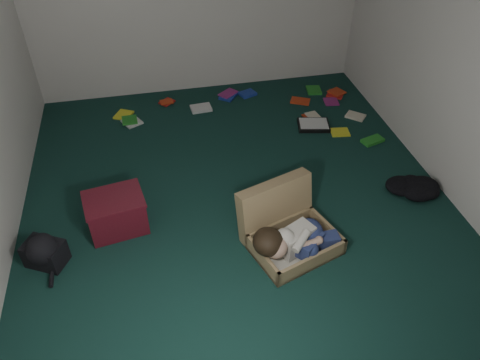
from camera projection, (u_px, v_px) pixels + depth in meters
name	position (u px, v px, depth m)	size (l,w,h in m)	color
floor	(237.00, 198.00, 4.51)	(4.50, 4.50, 0.00)	#10302A
wall_front	(344.00, 317.00, 1.99)	(4.50, 4.50, 0.00)	silver
wall_right	(464.00, 53.00, 4.00)	(4.50, 4.50, 0.00)	silver
suitcase	(287.00, 228.00, 3.99)	(0.88, 0.86, 0.51)	#9B8055
person	(294.00, 240.00, 3.83)	(0.78, 0.39, 0.32)	beige
maroon_bin	(116.00, 213.00, 4.10)	(0.56, 0.47, 0.35)	#52101B
backpack	(45.00, 253.00, 3.83)	(0.39, 0.31, 0.23)	black
clothing_pile	(414.00, 187.00, 4.52)	(0.48, 0.39, 0.15)	black
paper_tray	(314.00, 125.00, 5.46)	(0.41, 0.34, 0.05)	black
book_scatter	(268.00, 109.00, 5.76)	(2.94, 1.60, 0.02)	yellow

